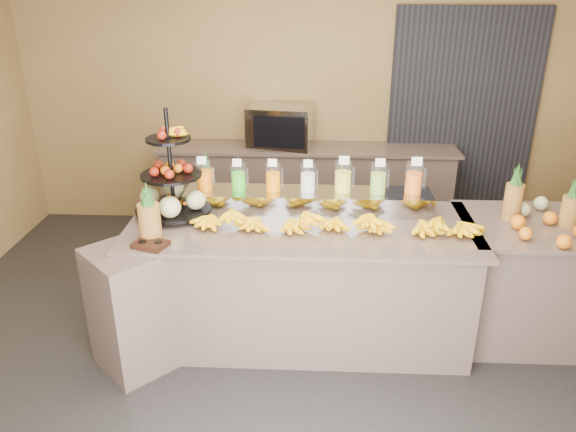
# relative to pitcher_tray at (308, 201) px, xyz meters

# --- Properties ---
(ground) EXTENTS (6.00, 6.00, 0.00)m
(ground) POSITION_rel_pitcher_tray_xyz_m (-0.04, -0.58, -1.01)
(ground) COLOR black
(ground) RESTS_ON ground
(room_envelope) EXTENTS (6.04, 5.02, 2.82)m
(room_envelope) POSITION_rel_pitcher_tray_xyz_m (0.15, 0.21, 0.87)
(room_envelope) COLOR brown
(room_envelope) RESTS_ON ground
(buffet_counter) EXTENTS (2.75, 1.25, 0.93)m
(buffet_counter) POSITION_rel_pitcher_tray_xyz_m (-0.15, -0.32, -0.54)
(buffet_counter) COLOR gray
(buffet_counter) RESTS_ON ground
(right_counter) EXTENTS (1.08, 0.88, 0.93)m
(right_counter) POSITION_rel_pitcher_tray_xyz_m (1.66, -0.18, -0.54)
(right_counter) COLOR gray
(right_counter) RESTS_ON ground
(back_ledge) EXTENTS (3.10, 0.55, 0.93)m
(back_ledge) POSITION_rel_pitcher_tray_xyz_m (-0.04, 1.67, -0.54)
(back_ledge) COLOR gray
(back_ledge) RESTS_ON ground
(pitcher_tray) EXTENTS (1.85, 0.30, 0.15)m
(pitcher_tray) POSITION_rel_pitcher_tray_xyz_m (0.00, 0.00, 0.00)
(pitcher_tray) COLOR gray
(pitcher_tray) RESTS_ON buffet_counter
(juice_pitcher_orange_a) EXTENTS (0.12, 0.12, 0.29)m
(juice_pitcher_orange_a) POSITION_rel_pitcher_tray_xyz_m (-0.78, -0.00, 0.17)
(juice_pitcher_orange_a) COLOR silver
(juice_pitcher_orange_a) RESTS_ON pitcher_tray
(juice_pitcher_green) EXTENTS (0.11, 0.12, 0.27)m
(juice_pitcher_green) POSITION_rel_pitcher_tray_xyz_m (-0.52, -0.00, 0.17)
(juice_pitcher_green) COLOR silver
(juice_pitcher_green) RESTS_ON pitcher_tray
(juice_pitcher_orange_b) EXTENTS (0.11, 0.12, 0.28)m
(juice_pitcher_orange_b) POSITION_rel_pitcher_tray_xyz_m (-0.26, -0.00, 0.17)
(juice_pitcher_orange_b) COLOR silver
(juice_pitcher_orange_b) RESTS_ON pitcher_tray
(juice_pitcher_milk) EXTENTS (0.11, 0.12, 0.27)m
(juice_pitcher_milk) POSITION_rel_pitcher_tray_xyz_m (-0.00, -0.00, 0.17)
(juice_pitcher_milk) COLOR silver
(juice_pitcher_milk) RESTS_ON pitcher_tray
(juice_pitcher_lemon) EXTENTS (0.13, 0.13, 0.31)m
(juice_pitcher_lemon) POSITION_rel_pitcher_tray_xyz_m (0.26, -0.00, 0.18)
(juice_pitcher_lemon) COLOR silver
(juice_pitcher_lemon) RESTS_ON pitcher_tray
(juice_pitcher_lime) EXTENTS (0.12, 0.13, 0.29)m
(juice_pitcher_lime) POSITION_rel_pitcher_tray_xyz_m (0.52, -0.00, 0.17)
(juice_pitcher_lime) COLOR silver
(juice_pitcher_lime) RESTS_ON pitcher_tray
(juice_pitcher_orange_c) EXTENTS (0.13, 0.13, 0.31)m
(juice_pitcher_orange_c) POSITION_rel_pitcher_tray_xyz_m (0.78, -0.00, 0.18)
(juice_pitcher_orange_c) COLOR silver
(juice_pitcher_orange_c) RESTS_ON pitcher_tray
(banana_heap) EXTENTS (2.03, 0.18, 0.17)m
(banana_heap) POSITION_rel_pitcher_tray_xyz_m (0.20, -0.33, -0.00)
(banana_heap) COLOR #FFB60C
(banana_heap) RESTS_ON buffet_counter
(fruit_stand) EXTENTS (0.66, 0.66, 0.80)m
(fruit_stand) POSITION_rel_pitcher_tray_xyz_m (-0.96, -0.13, 0.13)
(fruit_stand) COLOR black
(fruit_stand) RESTS_ON buffet_counter
(condiment_caddy) EXTENTS (0.25, 0.22, 0.03)m
(condiment_caddy) POSITION_rel_pitcher_tray_xyz_m (-1.02, -0.67, -0.06)
(condiment_caddy) COLOR black
(condiment_caddy) RESTS_ON buffet_counter
(pineapple_left_a) EXTENTS (0.15, 0.15, 0.41)m
(pineapple_left_a) POSITION_rel_pitcher_tray_xyz_m (-1.05, -0.56, 0.08)
(pineapple_left_a) COLOR brown
(pineapple_left_a) RESTS_ON buffet_counter
(pineapple_left_b) EXTENTS (0.13, 0.13, 0.39)m
(pineapple_left_b) POSITION_rel_pitcher_tray_xyz_m (-0.81, 0.21, 0.07)
(pineapple_left_b) COLOR brown
(pineapple_left_b) RESTS_ON buffet_counter
(right_fruit_pile) EXTENTS (0.51, 0.48, 0.27)m
(right_fruit_pile) POSITION_rel_pitcher_tray_xyz_m (1.65, -0.26, 0.01)
(right_fruit_pile) COLOR brown
(right_fruit_pile) RESTS_ON right_counter
(oven_warmer) EXTENTS (0.69, 0.53, 0.42)m
(oven_warmer) POSITION_rel_pitcher_tray_xyz_m (-0.31, 1.67, 0.14)
(oven_warmer) COLOR gray
(oven_warmer) RESTS_ON back_ledge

